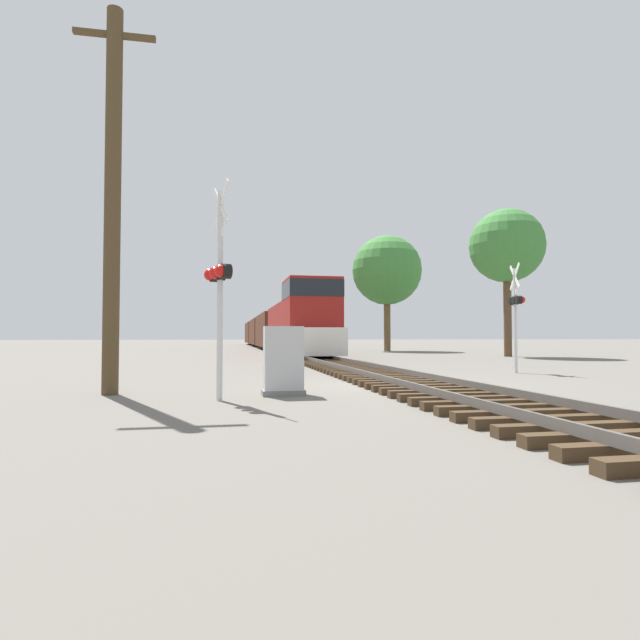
{
  "coord_description": "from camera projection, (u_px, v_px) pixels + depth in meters",
  "views": [
    {
      "loc": [
        -4.69,
        -12.79,
        1.3
      ],
      "look_at": [
        -1.38,
        4.64,
        1.89
      ],
      "focal_mm": 28.0,
      "sensor_mm": 36.0,
      "label": 1
    }
  ],
  "objects": [
    {
      "name": "crossing_signal_far",
      "position": [
        516.0,
        306.0,
        17.94
      ],
      "size": [
        0.49,
        1.01,
        3.93
      ],
      "rotation": [
        0.0,
        0.0,
        1.36
      ],
      "color": "silver",
      "rests_on": "ground"
    },
    {
      "name": "ground_plane",
      "position": [
        403.0,
        385.0,
        13.39
      ],
      "size": [
        400.0,
        400.0,
        0.0
      ],
      "primitive_type": "plane",
      "color": "#666059"
    },
    {
      "name": "freight_train",
      "position": [
        269.0,
        331.0,
        55.24
      ],
      "size": [
        2.93,
        63.66,
        4.48
      ],
      "color": "maroon",
      "rests_on": "ground"
    },
    {
      "name": "rail_track_bed",
      "position": [
        403.0,
        380.0,
        13.4
      ],
      "size": [
        2.6,
        160.0,
        0.31
      ],
      "color": "#42301E",
      "rests_on": "ground"
    },
    {
      "name": "tree_mid_background",
      "position": [
        387.0,
        271.0,
        45.31
      ],
      "size": [
        6.3,
        6.3,
        10.49
      ],
      "color": "brown",
      "rests_on": "ground"
    },
    {
      "name": "crossing_signal_near",
      "position": [
        219.0,
        277.0,
        10.19
      ],
      "size": [
        0.59,
        1.0,
        4.46
      ],
      "rotation": [
        0.0,
        0.0,
        -1.24
      ],
      "color": "silver",
      "rests_on": "ground"
    },
    {
      "name": "utility_pole",
      "position": [
        113.0,
        196.0,
        11.32
      ],
      "size": [
        1.8,
        0.36,
        8.83
      ],
      "color": "#4C3A23",
      "rests_on": "ground"
    },
    {
      "name": "tree_far_right",
      "position": [
        507.0,
        247.0,
        32.67
      ],
      "size": [
        4.8,
        4.8,
        9.67
      ],
      "color": "brown",
      "rests_on": "ground"
    },
    {
      "name": "relay_cabinet",
      "position": [
        283.0,
        361.0,
        11.12
      ],
      "size": [
        0.94,
        0.64,
        1.53
      ],
      "color": "slate",
      "rests_on": "ground"
    }
  ]
}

